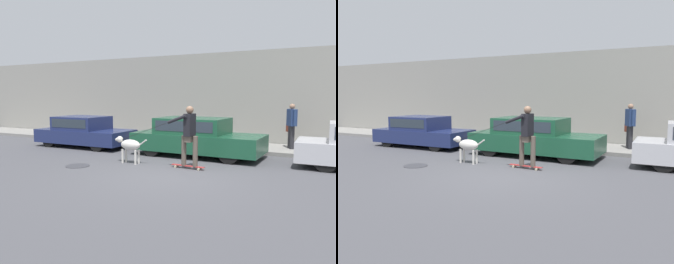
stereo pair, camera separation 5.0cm
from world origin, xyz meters
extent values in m
plane|color=#47474C|center=(0.00, 0.00, 0.00)|extent=(36.00, 36.00, 0.00)
cube|color=gray|center=(0.00, 6.46, 1.98)|extent=(32.00, 0.30, 3.96)
cube|color=gray|center=(0.00, 5.16, 0.07)|extent=(30.00, 2.27, 0.14)
cylinder|color=black|center=(-4.08, 3.66, 0.30)|extent=(0.61, 0.20, 0.61)
cylinder|color=black|center=(-4.09, 2.14, 0.30)|extent=(0.61, 0.20, 0.61)
cylinder|color=black|center=(-6.55, 3.67, 0.30)|extent=(0.61, 0.20, 0.61)
cylinder|color=black|center=(-6.55, 2.15, 0.30)|extent=(0.61, 0.20, 0.61)
cube|color=navy|center=(-5.32, 2.90, 0.45)|extent=(3.99, 1.79, 0.53)
cube|color=navy|center=(-5.48, 2.91, 0.98)|extent=(1.98, 1.60, 0.53)
cube|color=#28333D|center=(-5.48, 2.11, 1.01)|extent=(1.73, 0.02, 0.34)
cylinder|color=black|center=(1.04, 3.64, 0.32)|extent=(0.65, 0.22, 0.65)
cylinder|color=black|center=(0.99, 2.08, 0.32)|extent=(0.65, 0.22, 0.65)
cylinder|color=black|center=(-1.72, 3.73, 0.32)|extent=(0.65, 0.22, 0.65)
cylinder|color=black|center=(-1.77, 2.17, 0.32)|extent=(0.65, 0.22, 0.65)
cube|color=#194C33|center=(-0.37, 2.90, 0.49)|extent=(4.51, 1.95, 0.60)
cube|color=#194C33|center=(-0.54, 2.91, 1.06)|extent=(2.40, 1.70, 0.53)
cube|color=#28333D|center=(-0.57, 2.09, 1.09)|extent=(2.06, 0.08, 0.34)
cylinder|color=black|center=(3.66, 3.64, 0.32)|extent=(0.63, 0.20, 0.63)
cylinder|color=black|center=(3.66, 2.18, 0.32)|extent=(0.63, 0.20, 0.63)
cylinder|color=beige|center=(-2.00, 0.74, 0.22)|extent=(0.07, 0.07, 0.44)
cylinder|color=beige|center=(-2.00, 0.92, 0.22)|extent=(0.07, 0.07, 0.44)
cylinder|color=beige|center=(-1.53, 0.72, 0.22)|extent=(0.07, 0.07, 0.44)
cylinder|color=beige|center=(-1.52, 0.90, 0.22)|extent=(0.07, 0.07, 0.44)
ellipsoid|color=beige|center=(-1.76, 0.82, 0.58)|extent=(0.70, 0.36, 0.33)
sphere|color=beige|center=(-2.16, 0.84, 0.72)|extent=(0.20, 0.20, 0.20)
cylinder|color=beige|center=(-2.25, 0.84, 0.71)|extent=(0.11, 0.10, 0.09)
cylinder|color=beige|center=(-1.31, 0.80, 0.67)|extent=(0.28, 0.05, 0.21)
cylinder|color=beige|center=(-0.25, 0.85, 0.04)|extent=(0.07, 0.03, 0.07)
cylinder|color=beige|center=(-0.24, 1.00, 0.04)|extent=(0.07, 0.03, 0.07)
cylinder|color=beige|center=(0.48, 0.81, 0.04)|extent=(0.07, 0.03, 0.07)
cylinder|color=beige|center=(0.49, 0.96, 0.04)|extent=(0.07, 0.03, 0.07)
cube|color=#A82D2D|center=(0.12, 0.91, 0.08)|extent=(1.03, 0.18, 0.02)
cylinder|color=brown|center=(-0.01, 0.91, 0.52)|extent=(0.14, 0.14, 0.86)
cylinder|color=brown|center=(0.35, 0.89, 0.52)|extent=(0.14, 0.14, 0.86)
cube|color=brown|center=(0.17, 0.90, 0.86)|extent=(0.19, 0.33, 0.17)
cube|color=black|center=(0.17, 0.90, 1.26)|extent=(0.23, 0.42, 0.63)
sphere|color=brown|center=(0.17, 0.90, 1.68)|extent=(0.22, 0.22, 0.22)
cylinder|color=black|center=(0.18, 1.15, 1.23)|extent=(0.09, 0.09, 0.60)
cylinder|color=black|center=(-0.12, 0.68, 1.42)|extent=(0.60, 0.14, 0.29)
cylinder|color=black|center=(-1.28, 0.77, 1.01)|extent=(1.76, 0.15, 0.64)
cylinder|color=#28282D|center=(2.41, 5.26, 0.56)|extent=(0.17, 0.17, 0.85)
cylinder|color=#28282D|center=(2.49, 5.09, 0.56)|extent=(0.17, 0.17, 0.85)
cube|color=navy|center=(2.45, 5.18, 1.29)|extent=(0.41, 0.51, 0.62)
cylinder|color=navy|center=(2.32, 5.43, 1.31)|extent=(0.10, 0.10, 0.59)
cylinder|color=navy|center=(2.57, 4.93, 1.31)|extent=(0.10, 0.10, 0.59)
sphere|color=#997056|center=(2.45, 5.18, 1.70)|extent=(0.20, 0.20, 0.20)
cube|color=brown|center=(2.32, 5.43, 0.87)|extent=(0.22, 0.30, 0.28)
cylinder|color=#38383D|center=(-2.95, -0.23, 0.01)|extent=(0.70, 0.70, 0.01)
camera|label=1|loc=(3.70, -7.59, 2.04)|focal=35.00mm
camera|label=2|loc=(3.74, -7.57, 2.04)|focal=35.00mm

